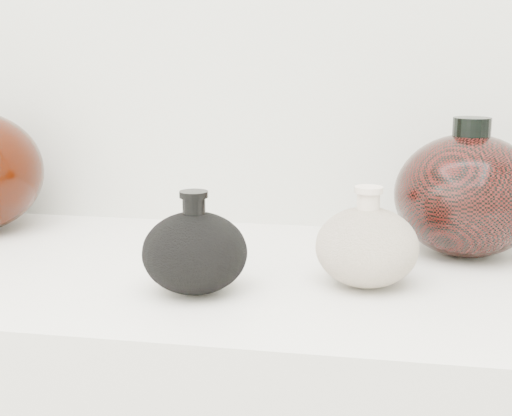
# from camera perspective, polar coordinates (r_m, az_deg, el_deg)

# --- Properties ---
(black_gourd_vase) EXTENTS (0.16, 0.16, 0.12)m
(black_gourd_vase) POSITION_cam_1_polar(r_m,az_deg,el_deg) (0.83, -4.92, -3.51)
(black_gourd_vase) COLOR black
(black_gourd_vase) RESTS_ON display_counter
(cream_gourd_vase) EXTENTS (0.13, 0.13, 0.12)m
(cream_gourd_vase) POSITION_cam_1_polar(r_m,az_deg,el_deg) (0.86, 8.86, -3.03)
(cream_gourd_vase) COLOR #C2B699
(cream_gourd_vase) RESTS_ON display_counter
(right_round_pot) EXTENTS (0.26, 0.26, 0.19)m
(right_round_pot) POSITION_cam_1_polar(r_m,az_deg,el_deg) (1.02, 16.56, 1.03)
(right_round_pot) COLOR black
(right_round_pot) RESTS_ON display_counter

